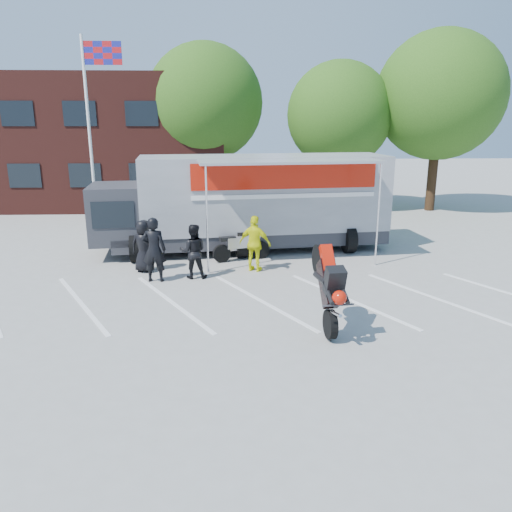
{
  "coord_description": "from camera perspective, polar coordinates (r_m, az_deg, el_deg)",
  "views": [
    {
      "loc": [
        -0.47,
        -11.66,
        4.76
      ],
      "look_at": [
        0.06,
        0.85,
        1.3
      ],
      "focal_mm": 35.0,
      "sensor_mm": 36.0,
      "label": 1
    }
  ],
  "objects": [
    {
      "name": "tree_left",
      "position": [
        27.72,
        -5.86,
        17.02
      ],
      "size": [
        6.12,
        6.12,
        8.64
      ],
      "color": "#382314",
      "rests_on": "ground"
    },
    {
      "name": "spectator_leather_b",
      "position": [
        15.18,
        -11.58,
        0.71
      ],
      "size": [
        0.74,
        0.51,
        1.97
      ],
      "primitive_type": "imported",
      "rotation": [
        0.0,
        0.0,
        3.09
      ],
      "color": "black",
      "rests_on": "ground"
    },
    {
      "name": "stunt_bike_rider",
      "position": [
        12.02,
        7.35,
        -8.03
      ],
      "size": [
        1.1,
        1.97,
        2.21
      ],
      "primitive_type": null,
      "rotation": [
        0.0,
        0.0,
        0.12
      ],
      "color": "black",
      "rests_on": "ground"
    },
    {
      "name": "flagpole",
      "position": [
        22.42,
        -18.04,
        15.46
      ],
      "size": [
        1.61,
        0.12,
        8.0
      ],
      "color": "white",
      "rests_on": "ground"
    },
    {
      "name": "parked_motorcycle",
      "position": [
        17.35,
        -1.66,
        -0.5
      ],
      "size": [
        2.2,
        1.3,
        1.09
      ],
      "primitive_type": null,
      "rotation": [
        0.0,
        0.0,
        1.88
      ],
      "color": "#A8A8AC",
      "rests_on": "ground"
    },
    {
      "name": "spectator_hivis",
      "position": [
        15.92,
        -0.12,
        1.42
      ],
      "size": [
        1.15,
        0.83,
        1.81
      ],
      "primitive_type": "imported",
      "rotation": [
        0.0,
        0.0,
        2.73
      ],
      "color": "#ECF00C",
      "rests_on": "ground"
    },
    {
      "name": "spectator_leather_a",
      "position": [
        16.27,
        -12.69,
        1.13
      ],
      "size": [
        0.9,
        0.65,
        1.69
      ],
      "primitive_type": "imported",
      "rotation": [
        0.0,
        0.0,
        2.99
      ],
      "color": "black",
      "rests_on": "ground"
    },
    {
      "name": "office_building",
      "position": [
        31.18,
        -20.72,
        12.15
      ],
      "size": [
        18.0,
        8.0,
        7.0
      ],
      "primitive_type": "cube",
      "color": "#4F1F19",
      "rests_on": "ground"
    },
    {
      "name": "ground",
      "position": [
        12.6,
        -0.12,
        -6.75
      ],
      "size": [
        100.0,
        100.0,
        0.0
      ],
      "primitive_type": "plane",
      "color": "#9A9A95",
      "rests_on": "ground"
    },
    {
      "name": "spectator_leather_c",
      "position": [
        15.35,
        -7.18,
        0.53
      ],
      "size": [
        0.83,
        0.65,
        1.69
      ],
      "primitive_type": "imported",
      "rotation": [
        0.0,
        0.0,
        3.15
      ],
      "color": "black",
      "rests_on": "ground"
    },
    {
      "name": "tree_mid",
      "position": [
        27.22,
        9.51,
        15.61
      ],
      "size": [
        5.44,
        5.44,
        7.68
      ],
      "color": "#382314",
      "rests_on": "ground"
    },
    {
      "name": "parking_bay_lines",
      "position": [
        13.53,
        -0.3,
        -5.13
      ],
      "size": [
        18.09,
        13.33,
        0.01
      ],
      "primitive_type": "cube",
      "rotation": [
        0.0,
        0.0,
        0.52
      ],
      "color": "white",
      "rests_on": "ground"
    },
    {
      "name": "tree_right",
      "position": [
        28.2,
        20.25,
        16.79
      ],
      "size": [
        6.46,
        6.46,
        9.12
      ],
      "color": "#382314",
      "rests_on": "ground"
    },
    {
      "name": "transporter_truck",
      "position": [
        18.82,
        -0.57,
        0.78
      ],
      "size": [
        11.46,
        6.52,
        3.47
      ],
      "primitive_type": null,
      "rotation": [
        0.0,
        0.0,
        0.12
      ],
      "color": "#989AA0",
      "rests_on": "ground"
    }
  ]
}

